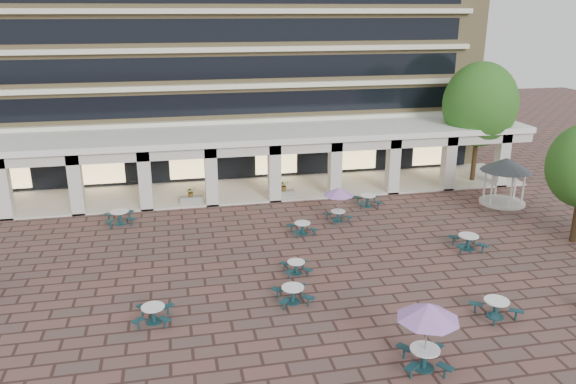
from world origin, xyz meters
name	(u,v)px	position (x,y,z in m)	size (l,w,h in m)	color
ground	(278,287)	(0.00, 0.00, 0.00)	(120.00, 120.00, 0.00)	brown
apartment_building	(219,7)	(0.00, 25.47, 12.60)	(40.00, 15.50, 25.20)	#A0895A
retail_arcade	(238,151)	(0.00, 14.80, 3.00)	(42.00, 6.60, 4.40)	white
picnic_table_2	(496,307)	(8.51, -4.45, 0.47)	(2.00, 2.00, 0.79)	#163C44
picnic_table_5	(293,293)	(0.37, -1.49, 0.45)	(1.80, 1.80, 0.75)	#163C44
picnic_table_6	(428,314)	(4.01, -7.18, 2.23)	(2.27, 2.27, 2.63)	#163C44
picnic_table_7	(468,241)	(10.91, 2.26, 0.48)	(2.01, 2.01, 0.81)	#163C44
picnic_table_8	(153,313)	(-5.65, -1.94, 0.44)	(1.77, 1.77, 0.73)	#163C44
picnic_table_9	(296,266)	(1.13, 1.26, 0.39)	(1.49, 1.49, 0.65)	#163C44
picnic_table_10	(302,227)	(2.61, 6.20, 0.42)	(1.70, 1.70, 0.70)	#163C44
picnic_table_11	(339,193)	(5.22, 7.75, 1.84)	(1.88, 1.88, 2.17)	#163C44
picnic_table_12	(120,216)	(-7.85, 10.00, 0.50)	(2.05, 2.05, 0.83)	#163C44
picnic_table_13	(368,200)	(7.94, 10.00, 0.47)	(1.91, 1.91, 0.78)	#163C44
gazebo	(506,170)	(16.97, 8.73, 2.35)	(3.34, 3.34, 3.11)	beige
tree_east_c	(480,105)	(17.61, 13.82, 5.82)	(5.35, 5.35, 8.91)	#382616
planter_left	(191,197)	(-3.47, 12.90, 0.44)	(1.50, 0.60, 1.18)	gray
planter_right	(284,191)	(2.85, 12.90, 0.51)	(1.50, 0.71, 1.26)	gray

